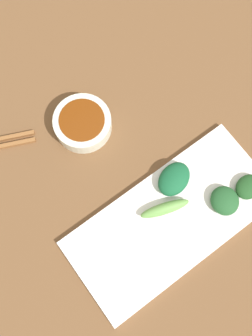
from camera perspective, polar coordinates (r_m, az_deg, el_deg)
tabletop at (r=0.77m, az=1.89°, el=-4.12°), size 2.10×2.10×0.02m
sauce_bowl at (r=0.78m, az=-6.36°, el=6.52°), size 0.11×0.11×0.04m
serving_plate at (r=0.75m, az=6.67°, el=-7.53°), size 0.18×0.40×0.01m
broccoli_leafy_0 at (r=0.75m, az=14.23°, el=-4.65°), size 0.07×0.07×0.03m
broccoli_leafy_1 at (r=0.77m, az=17.46°, el=-2.65°), size 0.05×0.06×0.02m
broccoli_leafy_2 at (r=0.74m, az=7.03°, el=-1.61°), size 0.07×0.09×0.03m
broccoli_stalk_3 at (r=0.73m, az=5.69°, el=-5.92°), size 0.05×0.10×0.02m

